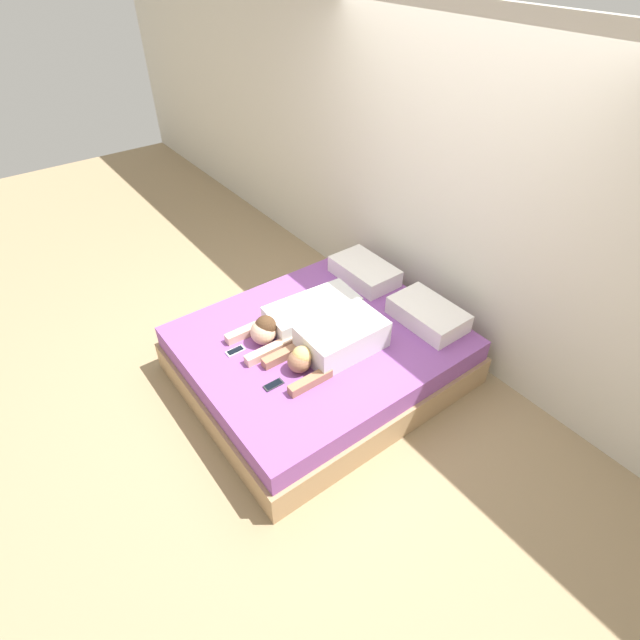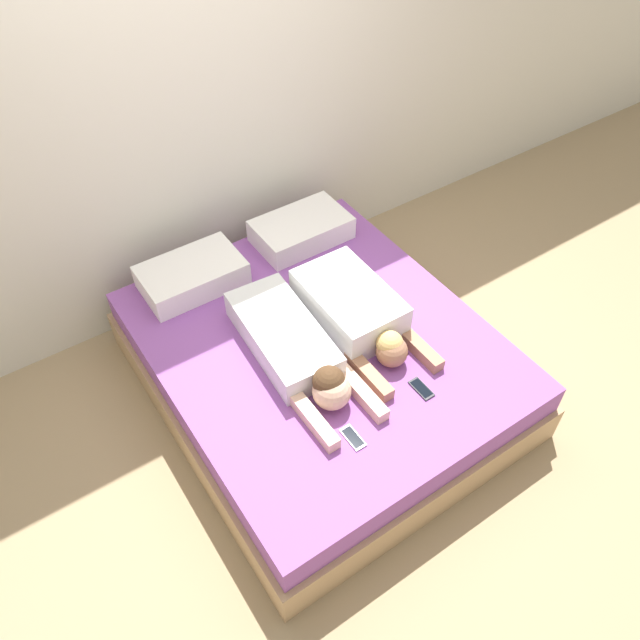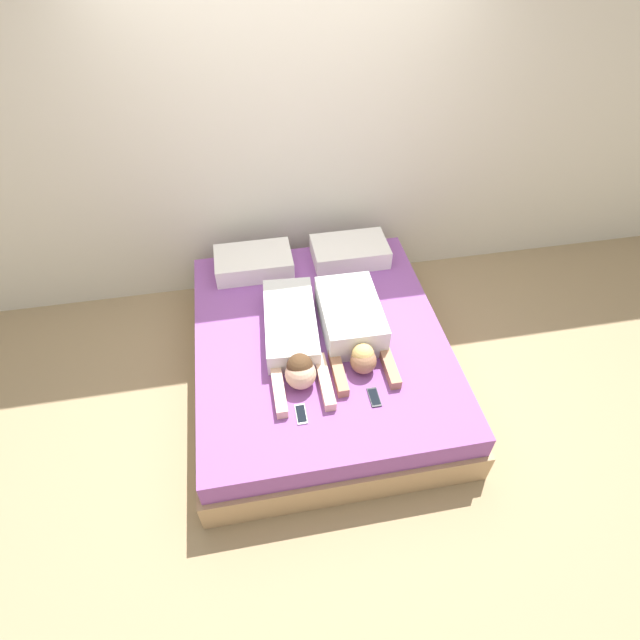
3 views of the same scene
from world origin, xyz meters
name	(u,v)px [view 3 (image 3 of 3)]	position (x,y,z in m)	size (l,w,h in m)	color
ground_plane	(320,374)	(0.00, 0.00, 0.00)	(12.00, 12.00, 0.00)	#9E8460
wall_back	(291,140)	(0.00, 1.18, 1.30)	(12.00, 0.06, 2.60)	beige
bed	(320,355)	(0.00, 0.00, 0.21)	(1.78, 2.07, 0.43)	tan
pillow_head_left	(254,262)	(-0.39, 0.79, 0.51)	(0.60, 0.37, 0.15)	white
pillow_head_right	(350,252)	(0.39, 0.79, 0.51)	(0.60, 0.37, 0.15)	white
person_left	(293,336)	(-0.20, -0.06, 0.52)	(0.40, 1.09, 0.23)	silver
person_right	(352,323)	(0.22, -0.03, 0.54)	(0.41, 0.90, 0.23)	silver
cell_phone_left	(301,414)	(-0.23, -0.62, 0.44)	(0.06, 0.14, 0.01)	silver
cell_phone_right	(374,397)	(0.24, -0.58, 0.44)	(0.06, 0.14, 0.01)	#2D2D33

